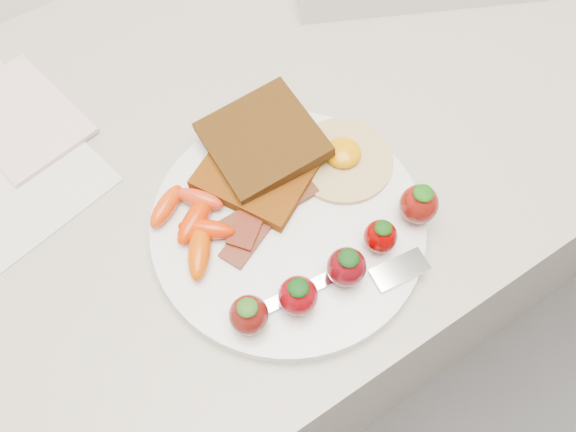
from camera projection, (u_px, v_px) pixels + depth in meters
counter at (252, 280)px, 1.02m from camera, size 2.00×0.60×0.90m
plate at (288, 225)px, 0.56m from camera, size 0.27×0.27×0.02m
toast_lower at (260, 167)px, 0.57m from camera, size 0.14×0.14×0.01m
toast_upper at (262, 139)px, 0.57m from camera, size 0.11×0.11×0.03m
fried_egg at (343, 158)px, 0.58m from camera, size 0.12×0.12×0.02m
bacon_strips at (262, 210)px, 0.55m from camera, size 0.12×0.09×0.01m
baby_carrots at (194, 223)px, 0.54m from camera, size 0.08×0.11×0.02m
strawberries at (342, 261)px, 0.51m from camera, size 0.23×0.05×0.05m
fork at (346, 281)px, 0.52m from camera, size 0.18×0.06×0.00m
notepad at (20, 117)px, 0.62m from camera, size 0.13×0.17×0.01m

